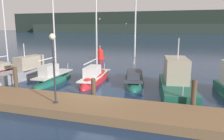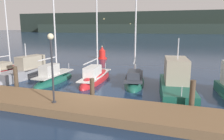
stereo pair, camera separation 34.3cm
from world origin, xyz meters
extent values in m
plane|color=#192D4C|center=(0.00, 0.00, 0.00)|extent=(400.00, 400.00, 0.00)
cube|color=brown|center=(0.00, -2.22, 0.23)|extent=(31.39, 2.80, 0.45)
cylinder|color=#4C3D2D|center=(-5.68, -0.57, 0.89)|extent=(0.28, 0.28, 1.78)
cylinder|color=#4C3D2D|center=(0.00, -0.57, 0.70)|extent=(0.28, 0.28, 1.40)
cylinder|color=#4C3D2D|center=(5.68, -0.57, 0.87)|extent=(0.28, 0.28, 1.74)
ellipsoid|color=red|center=(-11.45, 4.33, 0.00)|extent=(2.94, 8.20, 1.14)
cube|color=#A39984|center=(-11.45, 4.33, 0.50)|extent=(2.47, 6.88, 0.08)
cylinder|color=silver|center=(-11.39, 4.97, 5.67)|extent=(0.12, 0.12, 10.33)
cylinder|color=silver|center=(-11.10, 8.01, 0.75)|extent=(0.04, 0.04, 0.50)
ellipsoid|color=gray|center=(-7.99, 3.15, 0.00)|extent=(2.51, 5.98, 1.40)
cube|color=gray|center=(-7.99, 3.15, 0.40)|extent=(2.29, 5.38, 0.79)
cube|color=#A39984|center=(-7.90, 3.72, 1.34)|extent=(1.49, 2.69, 1.08)
cube|color=black|center=(-7.73, 4.87, 1.50)|extent=(1.01, 0.37, 0.49)
cylinder|color=silver|center=(-7.97, 3.27, 2.45)|extent=(0.07, 0.07, 1.14)
ellipsoid|color=#195647|center=(-4.84, 2.73, 0.00)|extent=(1.43, 5.19, 1.15)
cube|color=silver|center=(-4.84, 2.73, 0.65)|extent=(1.20, 4.36, 0.08)
cube|color=silver|center=(-4.84, 2.10, 1.11)|extent=(0.85, 1.66, 0.83)
cylinder|color=silver|center=(-4.84, 3.14, 4.33)|extent=(0.12, 0.12, 7.34)
cylinder|color=silver|center=(-4.84, 1.96, 2.00)|extent=(0.10, 2.36, 0.09)
cylinder|color=silver|center=(-4.83, 5.11, 0.90)|extent=(0.04, 0.04, 0.50)
ellipsoid|color=red|center=(-1.78, 4.17, 0.00)|extent=(1.97, 6.46, 1.53)
cube|color=silver|center=(-1.78, 4.17, 0.46)|extent=(1.65, 5.42, 0.08)
cube|color=silver|center=(-1.72, 3.41, 0.92)|extent=(1.05, 2.10, 0.83)
cylinder|color=silver|center=(-1.82, 4.68, 4.43)|extent=(0.12, 0.12, 7.94)
cylinder|color=silver|center=(-1.70, 3.12, 1.79)|extent=(0.32, 3.13, 0.09)
cylinder|color=silver|center=(-2.00, 7.09, 0.71)|extent=(0.04, 0.04, 0.50)
ellipsoid|color=#195647|center=(1.47, 4.41, 0.00)|extent=(2.54, 5.75, 1.36)
cube|color=#333842|center=(1.47, 4.41, 0.57)|extent=(2.13, 4.83, 0.08)
cube|color=#333842|center=(1.59, 3.76, 0.87)|extent=(1.24, 1.92, 0.51)
cylinder|color=silver|center=(1.39, 4.85, 4.47)|extent=(0.12, 0.12, 7.80)
cylinder|color=silver|center=(1.58, 3.84, 1.86)|extent=(0.46, 2.05, 0.09)
cylinder|color=silver|center=(1.01, 6.93, 0.82)|extent=(0.04, 0.04, 0.50)
ellipsoid|color=#195647|center=(4.76, 2.69, 0.00)|extent=(3.08, 6.83, 0.92)
cube|color=#195647|center=(4.76, 2.69, 0.33)|extent=(2.82, 6.15, 0.65)
cube|color=#A39984|center=(4.67, 3.34, 1.48)|extent=(1.87, 3.08, 1.65)
cube|color=black|center=(4.48, 4.64, 1.72)|extent=(1.34, 0.49, 0.73)
cylinder|color=silver|center=(4.74, 2.82, 3.00)|extent=(0.07, 0.07, 1.40)
cylinder|color=silver|center=(5.15, -0.05, 0.95)|extent=(0.04, 0.04, 0.60)
cylinder|color=red|center=(-5.72, 15.87, 0.08)|extent=(1.32, 1.32, 0.16)
cylinder|color=red|center=(-5.72, 15.87, 0.68)|extent=(0.88, 0.88, 1.04)
cone|color=red|center=(-5.72, 15.87, 1.45)|extent=(0.61, 0.61, 0.50)
sphere|color=#F9EAB7|center=(-5.72, 15.87, 1.75)|extent=(0.16, 0.16, 0.16)
cylinder|color=#2D2D33|center=(-1.31, -2.67, 0.48)|extent=(0.24, 0.24, 0.06)
cylinder|color=#2D2D33|center=(-1.31, -2.67, 2.16)|extent=(0.10, 0.10, 3.31)
sphere|color=#F9EAB7|center=(-1.31, -2.67, 3.96)|extent=(0.32, 0.32, 0.32)
cube|color=#1E2823|center=(0.00, 139.64, 7.00)|extent=(240.00, 16.00, 14.01)
cube|color=#26332C|center=(-26.50, 129.64, 2.92)|extent=(144.00, 10.00, 5.84)
cube|color=#F4DB8C|center=(-30.43, 131.59, 5.94)|extent=(0.80, 0.10, 0.80)
cube|color=#F4DB8C|center=(-49.13, 131.59, 9.43)|extent=(0.80, 0.10, 0.80)
cube|color=#F4DB8C|center=(-4.40, 131.59, 1.38)|extent=(0.80, 0.10, 0.80)
cube|color=#F4DB8C|center=(-2.61, 131.59, 1.14)|extent=(0.80, 0.10, 0.80)
cube|color=#F4DB8C|center=(-51.62, 131.59, 2.12)|extent=(0.80, 0.10, 0.80)
cube|color=#F4DB8C|center=(-13.94, 131.59, 2.75)|extent=(0.80, 0.10, 0.80)
cube|color=#F4DB8C|center=(16.80, 131.59, 3.79)|extent=(0.80, 0.10, 0.80)
camera|label=1|loc=(4.87, -12.34, 4.47)|focal=35.00mm
camera|label=2|loc=(5.20, -12.23, 4.47)|focal=35.00mm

